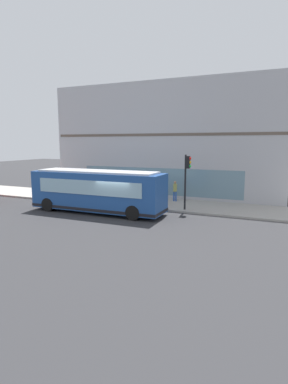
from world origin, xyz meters
name	(u,v)px	position (x,y,z in m)	size (l,w,h in m)	color
ground	(119,216)	(0.00, 0.00, 0.00)	(120.00, 120.00, 0.00)	#2D2D30
sidewalk_curb	(147,202)	(4.98, 0.00, 0.07)	(4.77, 40.00, 0.15)	#9E9991
building_corner	(171,141)	(11.19, 0.00, 5.22)	(7.71, 21.60, 10.46)	#A8A8AD
city_bus_nearside	(97,191)	(0.42, 2.00, 1.55)	(2.64, 10.05, 3.07)	#1E478C
traffic_light_near_corner	(187,172)	(3.25, -3.91, 2.97)	(0.32, 0.49, 4.05)	black
fire_hydrant	(163,201)	(4.14, -1.78, 0.51)	(0.35, 0.35, 0.74)	red
pedestrian_by_light_pole	(146,193)	(3.57, -0.53, 1.11)	(0.32, 0.32, 1.67)	#8C3F8C
pedestrian_walking_along_curb	(76,189)	(3.16, 5.89, 1.13)	(0.32, 0.32, 1.71)	silver
pedestrian_near_hydrant	(175,190)	(6.11, -2.09, 1.13)	(0.32, 0.32, 1.71)	#3359A5
newspaper_vending_box	(156,198)	(4.54, -0.98, 0.60)	(0.44, 0.42, 0.90)	#197233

